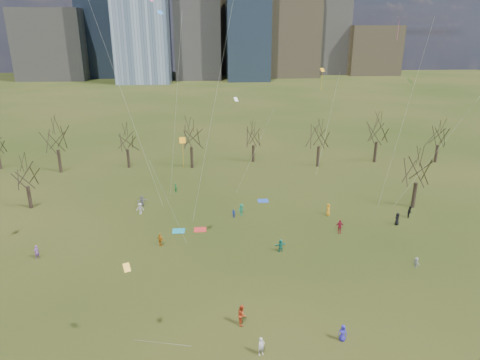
{
  "coord_description": "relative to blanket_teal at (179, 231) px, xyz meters",
  "views": [
    {
      "loc": [
        -3.84,
        -38.09,
        24.43
      ],
      "look_at": [
        0.0,
        12.0,
        7.0
      ],
      "focal_mm": 32.0,
      "sensor_mm": 36.0,
      "label": 1
    }
  ],
  "objects": [
    {
      "name": "person_12",
      "position": [
        20.71,
        3.5,
        0.85
      ],
      "size": [
        0.79,
        0.98,
        1.74
      ],
      "primitive_type": "imported",
      "rotation": [
        0.0,
        0.0,
        1.26
      ],
      "color": "orange",
      "rests_on": "ground"
    },
    {
      "name": "person_5",
      "position": [
        12.28,
        -6.43,
        0.77
      ],
      "size": [
        1.53,
        0.82,
        1.57
      ],
      "primitive_type": "imported",
      "rotation": [
        0.0,
        0.0,
        3.4
      ],
      "color": "#1B7B67",
      "rests_on": "ground"
    },
    {
      "name": "blanket_navy",
      "position": [
        12.26,
        9.56,
        0.0
      ],
      "size": [
        1.6,
        1.5,
        0.03
      ],
      "primitive_type": "cube",
      "color": "#2447AC",
      "rests_on": "ground"
    },
    {
      "name": "person_10",
      "position": [
        20.62,
        -2.15,
        0.9
      ],
      "size": [
        1.11,
        0.54,
        1.84
      ],
      "primitive_type": "imported",
      "rotation": [
        0.0,
        0.0,
        6.2
      ],
      "color": "maroon",
      "rests_on": "ground"
    },
    {
      "name": "person_4",
      "position": [
        -1.9,
        -3.98,
        0.8
      ],
      "size": [
        1.02,
        0.83,
        1.63
      ],
      "primitive_type": "imported",
      "rotation": [
        0.0,
        0.0,
        2.6
      ],
      "color": "orange",
      "rests_on": "ground"
    },
    {
      "name": "person_3",
      "position": [
        26.47,
        -11.14,
        0.6
      ],
      "size": [
        0.82,
        0.92,
        1.24
      ],
      "primitive_type": "imported",
      "rotation": [
        0.0,
        0.0,
        2.15
      ],
      "color": "slate",
      "rests_on": "ground"
    },
    {
      "name": "downtown_skyline",
      "position": [
        5.52,
        198.07,
        38.99
      ],
      "size": [
        212.5,
        78.0,
        118.0
      ],
      "color": "slate",
      "rests_on": "ground"
    },
    {
      "name": "person_2",
      "position": [
        6.7,
        -19.23,
        0.95
      ],
      "size": [
        0.73,
        0.94,
        1.93
      ],
      "primitive_type": "imported",
      "rotation": [
        0.0,
        0.0,
        1.57
      ],
      "color": "#C1401B",
      "rests_on": "ground"
    },
    {
      "name": "person_7",
      "position": [
        -15.62,
        -5.93,
        0.82
      ],
      "size": [
        0.67,
        0.73,
        1.67
      ],
      "primitive_type": "imported",
      "rotation": [
        0.0,
        0.0,
        4.1
      ],
      "color": "#804E9D",
      "rests_on": "ground"
    },
    {
      "name": "blanket_crimson",
      "position": [
        2.79,
        0.14,
        0.0
      ],
      "size": [
        1.6,
        1.5,
        0.03
      ],
      "primitive_type": "cube",
      "color": "red",
      "rests_on": "ground"
    },
    {
      "name": "person_9",
      "position": [
        -5.72,
        5.97,
        0.81
      ],
      "size": [
        1.11,
        0.69,
        1.65
      ],
      "primitive_type": "imported",
      "rotation": [
        0.0,
        0.0,
        6.21
      ],
      "color": "silver",
      "rests_on": "ground"
    },
    {
      "name": "person_11",
      "position": [
        -5.82,
        8.75,
        0.82
      ],
      "size": [
        1.63,
        1.07,
        1.68
      ],
      "primitive_type": "imported",
      "rotation": [
        0.0,
        0.0,
        0.4
      ],
      "color": "slate",
      "rests_on": "ground"
    },
    {
      "name": "person_0",
      "position": [
        14.9,
        -22.01,
        0.74
      ],
      "size": [
        0.87,
        0.74,
        1.51
      ],
      "primitive_type": "imported",
      "rotation": [
        0.0,
        0.0,
        5.87
      ],
      "color": "#3028B0",
      "rests_on": "ground"
    },
    {
      "name": "blanket_teal",
      "position": [
        0.0,
        0.0,
        0.0
      ],
      "size": [
        1.6,
        1.5,
        0.03
      ],
      "primitive_type": "cube",
      "color": "teal",
      "rests_on": "ground"
    },
    {
      "name": "person_6",
      "position": [
        29.0,
        -0.36,
        0.85
      ],
      "size": [
        0.95,
        1.0,
        1.72
      ],
      "primitive_type": "imported",
      "rotation": [
        0.0,
        0.0,
        4.04
      ],
      "color": "black",
      "rests_on": "ground"
    },
    {
      "name": "person_13",
      "position": [
        -1.26,
        14.29,
        0.75
      ],
      "size": [
        0.6,
        0.66,
        1.52
      ],
      "primitive_type": "imported",
      "rotation": [
        0.0,
        0.0,
        2.1
      ],
      "color": "#16672F",
      "rests_on": "ground"
    },
    {
      "name": "person_1",
      "position": [
        7.92,
        -23.14,
        0.78
      ],
      "size": [
        0.69,
        0.58,
        1.59
      ],
      "primitive_type": "imported",
      "rotation": [
        0.0,
        0.0,
        0.42
      ],
      "color": "silver",
      "rests_on": "ground"
    },
    {
      "name": "bare_tree_row",
      "position": [
        7.87,
        24.65,
        6.1
      ],
      "size": [
        113.04,
        29.8,
        9.5
      ],
      "color": "black",
      "rests_on": "ground"
    },
    {
      "name": "person_15",
      "position": [
        8.56,
        4.47,
        0.84
      ],
      "size": [
        1.27,
        1.16,
        1.71
      ],
      "primitive_type": "imported",
      "rotation": [
        0.0,
        0.0,
        0.61
      ],
      "color": "#19724C",
      "rests_on": "ground"
    },
    {
      "name": "kites_airborne",
      "position": [
        8.57,
        0.25,
        13.98
      ],
      "size": [
        64.66,
        48.9,
        31.77
      ],
      "color": "orange",
      "rests_on": "ground"
    },
    {
      "name": "ground",
      "position": [
        7.96,
        -12.57,
        -0.01
      ],
      "size": [
        500.0,
        500.0,
        0.0
      ],
      "primitive_type": "plane",
      "color": "black",
      "rests_on": "ground"
    },
    {
      "name": "person_8",
      "position": [
        7.37,
        3.64,
        0.6
      ],
      "size": [
        0.68,
        0.74,
        1.22
      ],
      "primitive_type": "imported",
      "rotation": [
        0.0,
        0.0,
        5.16
      ],
      "color": "#273EAA",
      "rests_on": "ground"
    },
    {
      "name": "person_14",
      "position": [
        31.78,
        1.84,
        0.82
      ],
      "size": [
        0.98,
        1.03,
        1.67
      ],
      "primitive_type": "imported",
      "rotation": [
        0.0,
        0.0,
        0.97
      ],
      "color": "black",
      "rests_on": "ground"
    }
  ]
}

